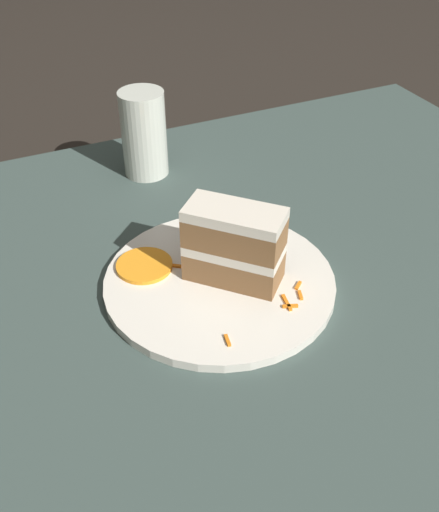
# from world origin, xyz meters

# --- Properties ---
(ground_plane) EXTENTS (6.00, 6.00, 0.00)m
(ground_plane) POSITION_xyz_m (0.00, 0.00, 0.00)
(ground_plane) COLOR black
(ground_plane) RESTS_ON ground
(dining_table) EXTENTS (1.30, 0.84, 0.03)m
(dining_table) POSITION_xyz_m (0.00, 0.00, 0.02)
(dining_table) COLOR #384742
(dining_table) RESTS_ON ground
(plate) EXTENTS (0.29, 0.29, 0.01)m
(plate) POSITION_xyz_m (0.04, -0.02, 0.04)
(plate) COLOR silver
(plate) RESTS_ON dining_table
(cake_slice) EXTENTS (0.12, 0.12, 0.10)m
(cake_slice) POSITION_xyz_m (0.05, -0.03, 0.09)
(cake_slice) COLOR brown
(cake_slice) RESTS_ON plate
(cream_dollop) EXTENTS (0.05, 0.04, 0.04)m
(cream_dollop) POSITION_xyz_m (0.12, 0.05, 0.07)
(cream_dollop) COLOR silver
(cream_dollop) RESTS_ON plate
(orange_garnish) EXTENTS (0.07, 0.07, 0.01)m
(orange_garnish) POSITION_xyz_m (-0.04, 0.04, 0.05)
(orange_garnish) COLOR orange
(orange_garnish) RESTS_ON plate
(carrot_shreds_scatter) EXTENTS (0.14, 0.16, 0.00)m
(carrot_shreds_scatter) POSITION_xyz_m (0.07, -0.08, 0.05)
(carrot_shreds_scatter) COLOR orange
(carrot_shreds_scatter) RESTS_ON plate
(drinking_glass) EXTENTS (0.07, 0.07, 0.14)m
(drinking_glass) POSITION_xyz_m (0.05, 0.28, 0.09)
(drinking_glass) COLOR beige
(drinking_glass) RESTS_ON dining_table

